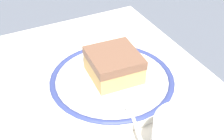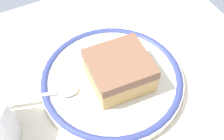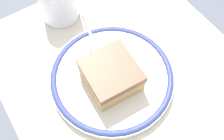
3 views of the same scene
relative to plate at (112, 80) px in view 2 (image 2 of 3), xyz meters
name	(u,v)px [view 2 (image 2 of 3)]	position (x,y,z in m)	size (l,w,h in m)	color
ground_plane	(108,69)	(-0.01, -0.03, -0.01)	(2.40, 2.40, 0.00)	#4C515B
placemat	(108,69)	(-0.01, -0.03, -0.01)	(0.51, 0.43, 0.00)	beige
plate	(112,80)	(0.00, 0.00, 0.00)	(0.22, 0.22, 0.02)	silver
cake_slice	(118,71)	(-0.01, 0.01, 0.03)	(0.09, 0.09, 0.05)	tan
spoon	(53,93)	(0.09, -0.01, 0.01)	(0.13, 0.05, 0.01)	silver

